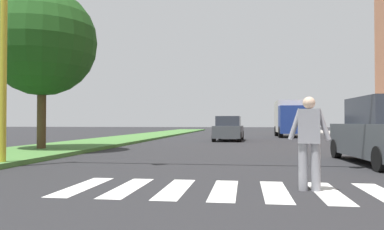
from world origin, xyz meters
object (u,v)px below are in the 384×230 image
(tree_mid, at_px, (42,42))
(sedan_midblock, at_px, (229,129))
(pedestrian_performer, at_px, (309,139))
(truck_box_delivery, at_px, (291,118))
(traffic_light_gantry, at_px, (110,2))

(tree_mid, bearing_deg, sedan_midblock, 55.98)
(pedestrian_performer, relative_size, truck_box_delivery, 0.27)
(traffic_light_gantry, bearing_deg, truck_box_delivery, 72.69)
(tree_mid, height_order, pedestrian_performer, tree_mid)
(tree_mid, xyz_separation_m, traffic_light_gantry, (4.86, -5.19, -0.18))
(tree_mid, height_order, truck_box_delivery, tree_mid)
(traffic_light_gantry, height_order, pedestrian_performer, traffic_light_gantry)
(tree_mid, bearing_deg, traffic_light_gantry, -46.86)
(tree_mid, relative_size, traffic_light_gantry, 0.66)
(pedestrian_performer, height_order, truck_box_delivery, truck_box_delivery)
(tree_mid, relative_size, truck_box_delivery, 1.08)
(pedestrian_performer, distance_m, truck_box_delivery, 26.33)
(traffic_light_gantry, height_order, truck_box_delivery, traffic_light_gantry)
(pedestrian_performer, bearing_deg, tree_mid, 141.14)
(traffic_light_gantry, bearing_deg, tree_mid, 133.14)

